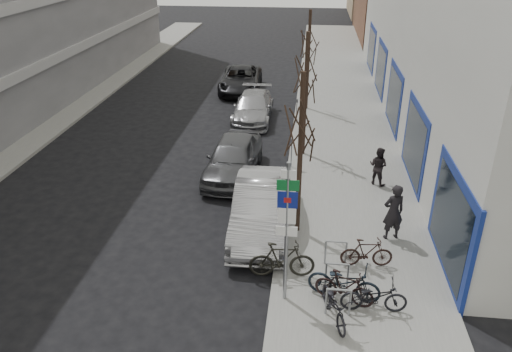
% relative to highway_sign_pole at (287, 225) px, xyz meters
% --- Properties ---
extents(ground, '(120.00, 120.00, 0.00)m').
position_rel_highway_sign_pole_xyz_m(ground, '(-2.40, 0.01, -2.46)').
color(ground, black).
rests_on(ground, ground).
extents(sidewalk_east, '(5.00, 70.00, 0.15)m').
position_rel_highway_sign_pole_xyz_m(sidewalk_east, '(2.10, 10.01, -2.38)').
color(sidewalk_east, slate).
rests_on(sidewalk_east, ground).
extents(sidewalk_west, '(3.00, 70.00, 0.15)m').
position_rel_highway_sign_pole_xyz_m(sidewalk_west, '(-13.40, 10.01, -2.38)').
color(sidewalk_west, slate).
rests_on(sidewalk_west, ground).
extents(highway_sign_pole, '(0.55, 0.10, 4.20)m').
position_rel_highway_sign_pole_xyz_m(highway_sign_pole, '(0.00, 0.00, 0.00)').
color(highway_sign_pole, gray).
rests_on(highway_sign_pole, ground).
extents(bike_rack, '(0.66, 2.26, 0.83)m').
position_rel_highway_sign_pole_xyz_m(bike_rack, '(1.40, 0.61, -1.80)').
color(bike_rack, gray).
rests_on(bike_rack, sidewalk_east).
extents(tree_near, '(1.80, 1.80, 5.50)m').
position_rel_highway_sign_pole_xyz_m(tree_near, '(0.20, 3.51, 1.65)').
color(tree_near, black).
rests_on(tree_near, ground).
extents(tree_mid, '(1.80, 1.80, 5.50)m').
position_rel_highway_sign_pole_xyz_m(tree_mid, '(0.20, 10.01, 1.65)').
color(tree_mid, black).
rests_on(tree_mid, ground).
extents(tree_far, '(1.80, 1.80, 5.50)m').
position_rel_highway_sign_pole_xyz_m(tree_far, '(0.20, 16.51, 1.65)').
color(tree_far, black).
rests_on(tree_far, ground).
extents(meter_front, '(0.10, 0.08, 1.27)m').
position_rel_highway_sign_pole_xyz_m(meter_front, '(-0.25, 3.01, -1.54)').
color(meter_front, gray).
rests_on(meter_front, sidewalk_east).
extents(meter_mid, '(0.10, 0.08, 1.27)m').
position_rel_highway_sign_pole_xyz_m(meter_mid, '(-0.25, 8.51, -1.54)').
color(meter_mid, gray).
rests_on(meter_mid, sidewalk_east).
extents(meter_back, '(0.10, 0.08, 1.27)m').
position_rel_highway_sign_pole_xyz_m(meter_back, '(-0.25, 14.01, -1.54)').
color(meter_back, gray).
rests_on(meter_back, sidewalk_east).
extents(bike_near_left, '(1.01, 1.80, 1.05)m').
position_rel_highway_sign_pole_xyz_m(bike_near_left, '(1.30, -0.67, -1.78)').
color(bike_near_left, black).
rests_on(bike_near_left, sidewalk_east).
extents(bike_near_right, '(1.70, 0.98, 0.99)m').
position_rel_highway_sign_pole_xyz_m(bike_near_right, '(1.57, 0.02, -1.81)').
color(bike_near_right, black).
rests_on(bike_near_right, sidewalk_east).
extents(bike_mid_curb, '(2.05, 1.00, 1.20)m').
position_rel_highway_sign_pole_xyz_m(bike_mid_curb, '(1.58, 0.23, -1.71)').
color(bike_mid_curb, black).
rests_on(bike_mid_curb, sidewalk_east).
extents(bike_mid_inner, '(1.96, 0.77, 1.16)m').
position_rel_highway_sign_pole_xyz_m(bike_mid_inner, '(-0.15, 0.96, -1.73)').
color(bike_mid_inner, black).
rests_on(bike_mid_inner, sidewalk_east).
extents(bike_far_curb, '(1.75, 0.61, 1.06)m').
position_rel_highway_sign_pole_xyz_m(bike_far_curb, '(2.33, -0.23, -1.78)').
color(bike_far_curb, black).
rests_on(bike_far_curb, sidewalk_east).
extents(bike_far_inner, '(1.60, 0.61, 0.95)m').
position_rel_highway_sign_pole_xyz_m(bike_far_inner, '(2.30, 1.74, -1.83)').
color(bike_far_inner, black).
rests_on(bike_far_inner, sidewalk_east).
extents(parked_car_front, '(1.95, 5.22, 1.70)m').
position_rel_highway_sign_pole_xyz_m(parked_car_front, '(-1.00, 3.62, -1.61)').
color(parked_car_front, '#ABABB0').
rests_on(parked_car_front, ground).
extents(parked_car_mid, '(2.19, 4.89, 1.63)m').
position_rel_highway_sign_pole_xyz_m(parked_car_mid, '(-2.59, 7.66, -1.64)').
color(parked_car_mid, '#4B4C50').
rests_on(parked_car_mid, ground).
extents(parked_car_back, '(2.06, 4.90, 1.41)m').
position_rel_highway_sign_pole_xyz_m(parked_car_back, '(-2.60, 14.57, -1.75)').
color(parked_car_back, '#949498').
rests_on(parked_car_back, ground).
extents(lane_car, '(2.67, 5.41, 1.48)m').
position_rel_highway_sign_pole_xyz_m(lane_car, '(-4.03, 19.95, -1.72)').
color(lane_car, black).
rests_on(lane_car, ground).
extents(pedestrian_near, '(0.81, 0.65, 1.92)m').
position_rel_highway_sign_pole_xyz_m(pedestrian_near, '(3.23, 3.38, -1.35)').
color(pedestrian_near, black).
rests_on(pedestrian_near, sidewalk_east).
extents(pedestrian_far, '(0.69, 0.63, 1.55)m').
position_rel_highway_sign_pole_xyz_m(pedestrian_far, '(3.18, 7.29, -1.53)').
color(pedestrian_far, black).
rests_on(pedestrian_far, sidewalk_east).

